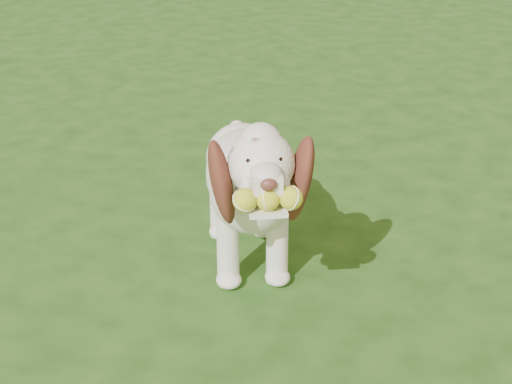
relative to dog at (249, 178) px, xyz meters
name	(u,v)px	position (x,y,z in m)	size (l,w,h in m)	color
ground	(160,221)	(-0.19, 0.61, -0.42)	(80.00, 80.00, 0.00)	#1D4213
dog	(249,178)	(0.00, 0.00, 0.00)	(0.68, 1.19, 0.79)	white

